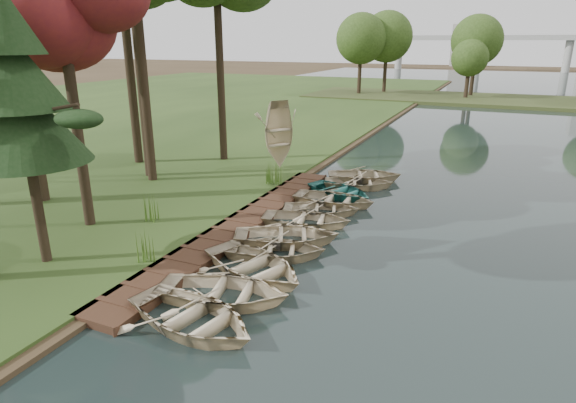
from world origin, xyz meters
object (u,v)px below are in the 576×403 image
at_px(rowboat_0, 192,314).
at_px(pine_tree, 18,95).
at_px(rowboat_2, 254,263).
at_px(boardwalk, 242,225).
at_px(stored_rowboat, 279,161).
at_px(rowboat_1, 223,289).

distance_m(rowboat_0, pine_tree, 8.41).
distance_m(rowboat_0, rowboat_2, 3.33).
height_order(boardwalk, rowboat_2, rowboat_2).
relative_size(rowboat_0, rowboat_2, 1.00).
bearing_deg(stored_rowboat, rowboat_1, -128.43).
bearing_deg(boardwalk, rowboat_2, -55.40).
bearing_deg(stored_rowboat, rowboat_0, -130.27).
bearing_deg(pine_tree, rowboat_2, 19.11).
bearing_deg(boardwalk, rowboat_0, -71.12).
height_order(rowboat_1, rowboat_2, rowboat_2).
relative_size(stored_rowboat, pine_tree, 0.45).
height_order(rowboat_0, rowboat_1, rowboat_0).
relative_size(boardwalk, rowboat_0, 4.02).
relative_size(rowboat_1, rowboat_2, 0.97).
bearing_deg(rowboat_0, stored_rowboat, 29.13).
bearing_deg(pine_tree, rowboat_1, 3.86).
height_order(rowboat_2, stored_rowboat, stored_rowboat).
bearing_deg(rowboat_0, pine_tree, 93.12).
xyz_separation_m(boardwalk, pine_tree, (-4.15, -5.81, 5.54)).
distance_m(rowboat_2, pine_tree, 8.72).
bearing_deg(boardwalk, stored_rowboat, 105.16).
bearing_deg(rowboat_2, rowboat_1, -159.68).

